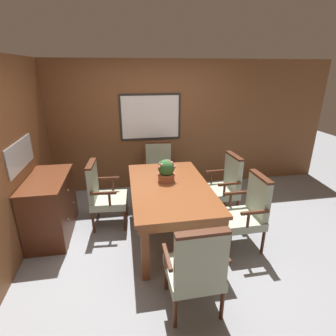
{
  "coord_description": "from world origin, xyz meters",
  "views": [
    {
      "loc": [
        -0.56,
        -3.05,
        2.27
      ],
      "look_at": [
        0.03,
        0.31,
        0.98
      ],
      "focal_mm": 28.0,
      "sensor_mm": 36.0,
      "label": 1
    }
  ],
  "objects_px": {
    "dining_table": "(170,192)",
    "sideboard_cabinet": "(51,206)",
    "chair_left_far": "(103,193)",
    "chair_head_far": "(159,168)",
    "chair_head_near": "(196,268)",
    "chair_right_far": "(224,184)",
    "chair_right_near": "(247,210)",
    "potted_plant": "(166,171)"
  },
  "relations": [
    {
      "from": "chair_head_near",
      "to": "chair_head_far",
      "type": "distance_m",
      "value": 2.65
    },
    {
      "from": "chair_head_near",
      "to": "potted_plant",
      "type": "bearing_deg",
      "value": -89.76
    },
    {
      "from": "dining_table",
      "to": "chair_head_near",
      "type": "bearing_deg",
      "value": -89.65
    },
    {
      "from": "sideboard_cabinet",
      "to": "chair_right_near",
      "type": "bearing_deg",
      "value": -15.53
    },
    {
      "from": "dining_table",
      "to": "chair_head_near",
      "type": "relative_size",
      "value": 1.8
    },
    {
      "from": "chair_left_far",
      "to": "chair_head_far",
      "type": "relative_size",
      "value": 1.0
    },
    {
      "from": "chair_head_near",
      "to": "sideboard_cabinet",
      "type": "xyz_separation_m",
      "value": [
        -1.68,
        1.65,
        -0.09
      ]
    },
    {
      "from": "chair_right_far",
      "to": "chair_head_far",
      "type": "bearing_deg",
      "value": -136.72
    },
    {
      "from": "dining_table",
      "to": "chair_right_far",
      "type": "distance_m",
      "value": 1.08
    },
    {
      "from": "chair_right_near",
      "to": "sideboard_cabinet",
      "type": "height_order",
      "value": "chair_right_near"
    },
    {
      "from": "chair_left_far",
      "to": "dining_table",
      "type": "bearing_deg",
      "value": -111.13
    },
    {
      "from": "chair_head_near",
      "to": "chair_left_far",
      "type": "bearing_deg",
      "value": -62.66
    },
    {
      "from": "dining_table",
      "to": "chair_right_near",
      "type": "bearing_deg",
      "value": -23.15
    },
    {
      "from": "dining_table",
      "to": "chair_right_near",
      "type": "relative_size",
      "value": 1.8
    },
    {
      "from": "dining_table",
      "to": "sideboard_cabinet",
      "type": "bearing_deg",
      "value": 169.16
    },
    {
      "from": "dining_table",
      "to": "potted_plant",
      "type": "xyz_separation_m",
      "value": [
        -0.02,
        0.17,
        0.25
      ]
    },
    {
      "from": "potted_plant",
      "to": "chair_right_far",
      "type": "bearing_deg",
      "value": 14.89
    },
    {
      "from": "potted_plant",
      "to": "chair_head_near",
      "type": "bearing_deg",
      "value": -88.86
    },
    {
      "from": "chair_head_near",
      "to": "chair_left_far",
      "type": "relative_size",
      "value": 1.0
    },
    {
      "from": "dining_table",
      "to": "chair_right_far",
      "type": "xyz_separation_m",
      "value": [
        0.97,
        0.43,
        -0.15
      ]
    },
    {
      "from": "chair_right_far",
      "to": "chair_left_far",
      "type": "xyz_separation_m",
      "value": [
        -1.91,
        0.01,
        0.0
      ]
    },
    {
      "from": "chair_left_far",
      "to": "chair_head_far",
      "type": "bearing_deg",
      "value": -43.65
    },
    {
      "from": "chair_right_near",
      "to": "potted_plant",
      "type": "relative_size",
      "value": 3.14
    },
    {
      "from": "chair_head_near",
      "to": "chair_left_far",
      "type": "height_order",
      "value": "same"
    },
    {
      "from": "chair_head_far",
      "to": "potted_plant",
      "type": "bearing_deg",
      "value": -87.86
    },
    {
      "from": "chair_head_near",
      "to": "chair_head_far",
      "type": "xyz_separation_m",
      "value": [
        0.02,
        2.65,
        0.0
      ]
    },
    {
      "from": "dining_table",
      "to": "chair_left_far",
      "type": "relative_size",
      "value": 1.8
    },
    {
      "from": "dining_table",
      "to": "chair_right_near",
      "type": "xyz_separation_m",
      "value": [
        0.96,
        -0.41,
        -0.15
      ]
    },
    {
      "from": "dining_table",
      "to": "sideboard_cabinet",
      "type": "distance_m",
      "value": 1.72
    },
    {
      "from": "dining_table",
      "to": "chair_left_far",
      "type": "distance_m",
      "value": 1.05
    },
    {
      "from": "chair_head_far",
      "to": "chair_left_far",
      "type": "bearing_deg",
      "value": -132.68
    },
    {
      "from": "chair_right_near",
      "to": "sideboard_cabinet",
      "type": "distance_m",
      "value": 2.73
    },
    {
      "from": "chair_right_far",
      "to": "chair_right_near",
      "type": "xyz_separation_m",
      "value": [
        -0.01,
        -0.84,
        0.0
      ]
    },
    {
      "from": "chair_head_near",
      "to": "sideboard_cabinet",
      "type": "bearing_deg",
      "value": -45.37
    },
    {
      "from": "chair_right_far",
      "to": "chair_head_far",
      "type": "height_order",
      "value": "same"
    },
    {
      "from": "dining_table",
      "to": "chair_head_far",
      "type": "xyz_separation_m",
      "value": [
        0.03,
        1.33,
        -0.15
      ]
    },
    {
      "from": "chair_head_far",
      "to": "sideboard_cabinet",
      "type": "height_order",
      "value": "chair_head_far"
    },
    {
      "from": "sideboard_cabinet",
      "to": "chair_head_far",
      "type": "bearing_deg",
      "value": 30.67
    },
    {
      "from": "dining_table",
      "to": "chair_head_far",
      "type": "bearing_deg",
      "value": 88.58
    },
    {
      "from": "chair_head_near",
      "to": "chair_head_far",
      "type": "bearing_deg",
      "value": -91.44
    },
    {
      "from": "chair_right_near",
      "to": "chair_head_far",
      "type": "distance_m",
      "value": 1.97
    },
    {
      "from": "chair_left_far",
      "to": "sideboard_cabinet",
      "type": "height_order",
      "value": "chair_left_far"
    }
  ]
}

